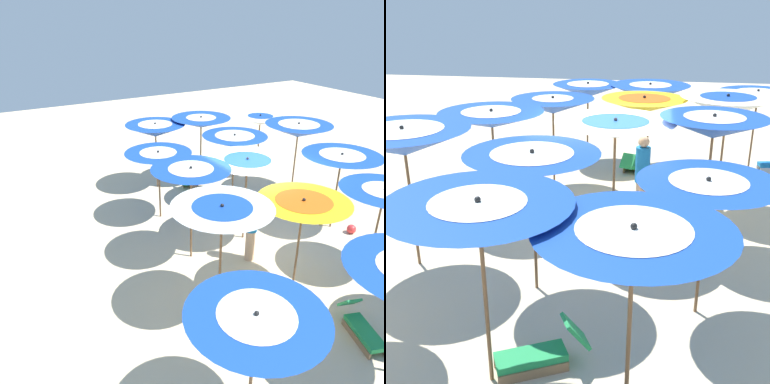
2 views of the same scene
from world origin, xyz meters
The scene contains 19 objects.
ground centered at (0.00, 0.00, -0.02)m, with size 39.08×39.08×0.04m, color beige.
beach_umbrella_1 centered at (1.47, -2.39, 1.98)m, with size 2.00×2.00×2.22m.
beach_umbrella_2 centered at (2.34, -0.42, 2.07)m, with size 2.16×2.16×2.30m.
beach_umbrella_3 centered at (3.01, 1.95, 2.23)m, with size 2.18×2.18×2.50m.
beach_umbrella_4 centered at (3.16, 4.07, 2.06)m, with size 1.94×1.94×2.29m.
beach_umbrella_6 centered at (-0.69, -2.06, 2.13)m, with size 1.93×1.93×2.35m.
beach_umbrella_7 centered at (-0.26, 0.38, 2.17)m, with size 2.20×2.20×2.39m.
beach_umbrella_8 centered at (0.78, 2.38, 2.09)m, with size 2.03×2.03×2.34m.
beach_umbrella_9 centered at (0.84, 4.49, 2.19)m, with size 2.08×2.08×2.43m.
beach_umbrella_10 centered at (-3.51, -4.08, 2.02)m, with size 1.98×1.98×2.23m.
beach_umbrella_11 centered at (-2.45, -1.70, 2.25)m, with size 2.00×2.00×2.51m.
beach_umbrella_12 centered at (-1.98, 0.30, 2.26)m, with size 1.91×1.91×2.51m.
beach_umbrella_13 centered at (-1.72, 2.65, 1.94)m, with size 1.95×1.95×2.15m.
beach_umbrella_14 centered at (-0.82, 4.74, 2.09)m, with size 2.04×2.04×2.36m.
lounger_1 centered at (2.42, 0.29, 0.20)m, with size 0.76×1.38×0.58m.
lounger_2 centered at (0.31, 4.19, 0.21)m, with size 1.23×0.86×0.65m.
lounger_3 centered at (-0.48, -3.76, 0.20)m, with size 0.76×1.30×0.58m.
beachgoer_0 centered at (-0.76, -0.56, 0.96)m, with size 0.30×0.30×1.81m.
beach_ball centered at (2.55, -0.99, 0.13)m, with size 0.26×0.26×0.26m, color red.
Camera 1 is at (-6.27, -7.15, 5.85)m, focal length 37.00 mm.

